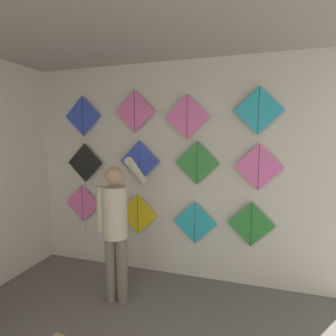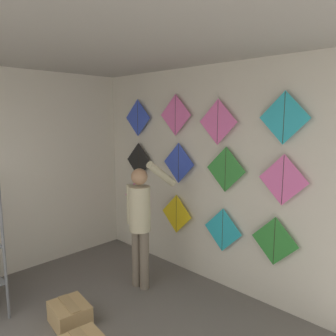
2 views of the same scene
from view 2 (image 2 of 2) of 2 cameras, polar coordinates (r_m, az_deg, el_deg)
back_panel at (r=4.37m, az=5.75°, el=-1.17°), size 4.53×0.06×2.80m
ceiling_slab at (r=3.07m, az=-20.07°, el=20.75°), size 4.53×4.80×0.04m
shopkeeper at (r=4.14m, az=-4.80°, el=-8.50°), size 0.41×0.59×1.64m
cardboard_box_spare at (r=3.90m, az=-16.74°, el=-23.16°), size 0.45×0.40×0.24m
kite_0 at (r=5.26m, az=-5.51°, el=-5.36°), size 0.55×0.04×0.69m
kite_1 at (r=4.67m, az=1.47°, el=-8.01°), size 0.55×0.01×0.55m
kite_2 at (r=4.21m, az=9.49°, el=-10.60°), size 0.55×0.01×0.55m
kite_3 at (r=3.87m, az=18.04°, el=-12.02°), size 0.55×0.01×0.55m
kite_4 at (r=5.10m, az=-5.12°, el=1.29°), size 0.55×0.01×0.55m
kite_5 at (r=4.49m, az=1.85°, el=0.87°), size 0.55×0.01×0.55m
kite_6 at (r=4.01m, az=9.99°, el=-0.26°), size 0.55×0.01×0.55m
kite_7 at (r=3.66m, az=19.39°, el=-1.98°), size 0.55×0.01×0.55m
kite_8 at (r=5.06m, az=-5.29°, el=8.69°), size 0.55×0.01×0.55m
kite_9 at (r=4.49m, az=1.30°, el=9.21°), size 0.55×0.01×0.55m
kite_10 at (r=4.04m, az=8.66°, el=7.94°), size 0.55×0.01×0.55m
kite_11 at (r=3.61m, az=19.56°, el=8.24°), size 0.55×0.01×0.55m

